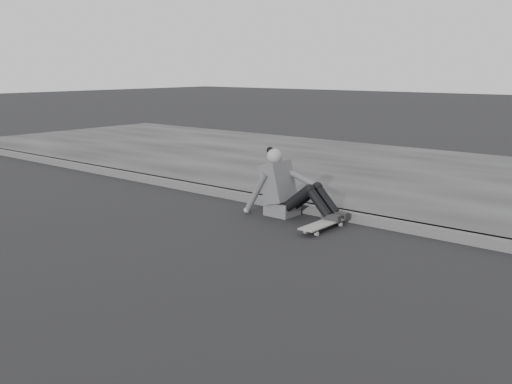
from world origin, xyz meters
TOP-DOWN VIEW (x-y plane):
  - ground at (0.00, 0.00)m, footprint 80.00×80.00m
  - curb at (0.00, 2.58)m, footprint 24.00×0.16m
  - sidewalk at (0.00, 5.60)m, footprint 24.00×6.00m
  - skateboard at (-0.90, 2.02)m, footprint 0.20×0.78m
  - seated_woman at (-1.64, 2.27)m, footprint 1.38×0.46m

SIDE VIEW (x-z plane):
  - ground at x=0.00m, z-range 0.00..0.00m
  - curb at x=0.00m, z-range 0.00..0.12m
  - sidewalk at x=0.00m, z-range 0.00..0.12m
  - skateboard at x=-0.90m, z-range 0.03..0.12m
  - seated_woman at x=-1.64m, z-range -0.08..0.80m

